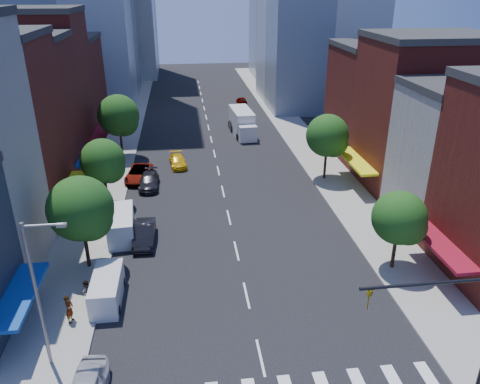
% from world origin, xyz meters
% --- Properties ---
extents(ground, '(220.00, 220.00, 0.00)m').
position_xyz_m(ground, '(0.00, 0.00, 0.00)').
color(ground, black).
rests_on(ground, ground).
extents(sidewalk_left, '(5.00, 120.00, 0.15)m').
position_xyz_m(sidewalk_left, '(-12.50, 40.00, 0.07)').
color(sidewalk_left, gray).
rests_on(sidewalk_left, ground).
extents(sidewalk_right, '(5.00, 120.00, 0.15)m').
position_xyz_m(sidewalk_right, '(12.50, 40.00, 0.07)').
color(sidewalk_right, gray).
rests_on(sidewalk_right, ground).
extents(bldg_left_3, '(12.00, 8.00, 15.00)m').
position_xyz_m(bldg_left_3, '(-21.00, 29.00, 7.50)').
color(bldg_left_3, '#581916').
rests_on(bldg_left_3, ground).
extents(bldg_left_4, '(12.00, 9.00, 17.00)m').
position_xyz_m(bldg_left_4, '(-21.00, 37.50, 8.50)').
color(bldg_left_4, '#5E1916').
rests_on(bldg_left_4, ground).
extents(bldg_left_5, '(12.00, 10.00, 13.00)m').
position_xyz_m(bldg_left_5, '(-21.00, 47.00, 6.50)').
color(bldg_left_5, '#581916').
rests_on(bldg_left_5, ground).
extents(bldg_right_1, '(12.00, 8.00, 12.00)m').
position_xyz_m(bldg_right_1, '(21.00, 15.00, 6.00)').
color(bldg_right_1, silver).
rests_on(bldg_right_1, ground).
extents(bldg_right_2, '(12.00, 10.00, 15.00)m').
position_xyz_m(bldg_right_2, '(21.00, 24.00, 7.50)').
color(bldg_right_2, '#5E1916').
rests_on(bldg_right_2, ground).
extents(bldg_right_3, '(12.00, 10.00, 13.00)m').
position_xyz_m(bldg_right_3, '(21.00, 34.00, 6.50)').
color(bldg_right_3, '#581916').
rests_on(bldg_right_3, ground).
extents(traffic_signal, '(7.24, 2.24, 8.00)m').
position_xyz_m(traffic_signal, '(9.94, -4.50, 4.16)').
color(traffic_signal, black).
rests_on(traffic_signal, sidewalk_right).
extents(streetlight, '(2.25, 0.25, 9.00)m').
position_xyz_m(streetlight, '(-11.81, 1.00, 5.28)').
color(streetlight, slate).
rests_on(streetlight, sidewalk_left).
extents(tree_left_near, '(4.80, 4.80, 7.30)m').
position_xyz_m(tree_left_near, '(-11.35, 10.92, 4.87)').
color(tree_left_near, black).
rests_on(tree_left_near, sidewalk_left).
extents(tree_left_mid, '(4.20, 4.20, 6.65)m').
position_xyz_m(tree_left_mid, '(-11.35, 21.92, 4.53)').
color(tree_left_mid, black).
rests_on(tree_left_mid, sidewalk_left).
extents(tree_left_far, '(5.00, 5.00, 7.75)m').
position_xyz_m(tree_left_far, '(-11.35, 35.92, 5.20)').
color(tree_left_far, black).
rests_on(tree_left_far, sidewalk_left).
extents(tree_right_near, '(4.00, 4.00, 6.20)m').
position_xyz_m(tree_right_near, '(11.65, 7.92, 4.19)').
color(tree_right_near, black).
rests_on(tree_right_near, sidewalk_right).
extents(tree_right_far, '(4.60, 4.60, 7.20)m').
position_xyz_m(tree_right_far, '(11.65, 25.92, 4.86)').
color(tree_right_far, black).
rests_on(tree_right_far, sidewalk_right).
extents(parked_car_second, '(1.73, 4.82, 1.58)m').
position_xyz_m(parked_car_second, '(-7.50, 14.40, 0.79)').
color(parked_car_second, black).
rests_on(parked_car_second, ground).
extents(parked_car_third, '(3.10, 5.61, 1.49)m').
position_xyz_m(parked_car_third, '(-8.93, 28.34, 0.74)').
color(parked_car_third, '#999999').
rests_on(parked_car_third, ground).
extents(parked_car_rear, '(2.04, 4.96, 1.43)m').
position_xyz_m(parked_car_rear, '(-7.72, 26.11, 0.72)').
color(parked_car_rear, black).
rests_on(parked_car_rear, ground).
extents(cargo_van_near, '(1.91, 4.64, 1.97)m').
position_xyz_m(cargo_van_near, '(-9.50, 6.44, 0.98)').
color(cargo_van_near, silver).
rests_on(cargo_van_near, ground).
extents(cargo_van_far, '(2.53, 5.41, 2.24)m').
position_xyz_m(cargo_van_far, '(-9.49, 15.49, 1.11)').
color(cargo_van_far, white).
rests_on(cargo_van_far, ground).
extents(taxi, '(2.29, 4.62, 1.29)m').
position_xyz_m(taxi, '(-4.63, 32.10, 0.64)').
color(taxi, '#DAA70B').
rests_on(taxi, ground).
extents(traffic_car_oncoming, '(1.52, 4.07, 1.33)m').
position_xyz_m(traffic_car_oncoming, '(3.75, 46.76, 0.66)').
color(traffic_car_oncoming, black).
rests_on(traffic_car_oncoming, ground).
extents(traffic_car_far, '(1.72, 3.87, 1.29)m').
position_xyz_m(traffic_car_far, '(6.92, 62.21, 0.65)').
color(traffic_car_far, '#999999').
rests_on(traffic_car_far, ground).
extents(box_truck, '(3.13, 8.76, 3.47)m').
position_xyz_m(box_truck, '(4.66, 43.96, 1.64)').
color(box_truck, silver).
rests_on(box_truck, ground).
extents(pedestrian_near, '(0.61, 0.79, 1.92)m').
position_xyz_m(pedestrian_near, '(-11.56, 4.50, 1.11)').
color(pedestrian_near, '#999999').
rests_on(pedestrian_near, sidewalk_left).
extents(pedestrian_far, '(0.74, 0.91, 1.73)m').
position_xyz_m(pedestrian_far, '(-10.81, 6.32, 1.01)').
color(pedestrian_far, '#999999').
rests_on(pedestrian_far, sidewalk_left).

